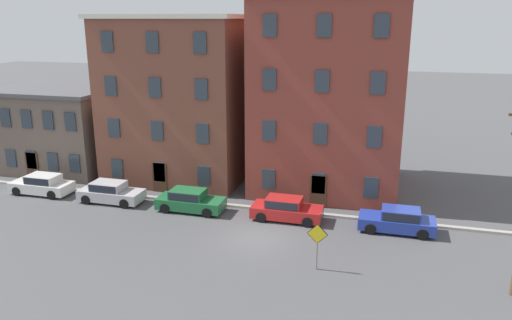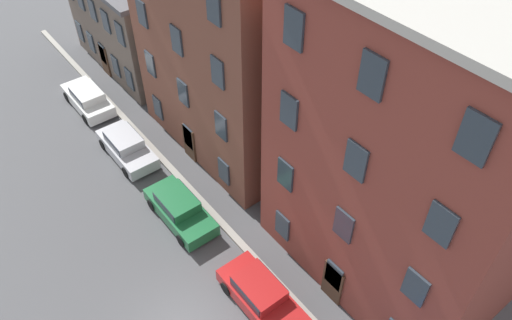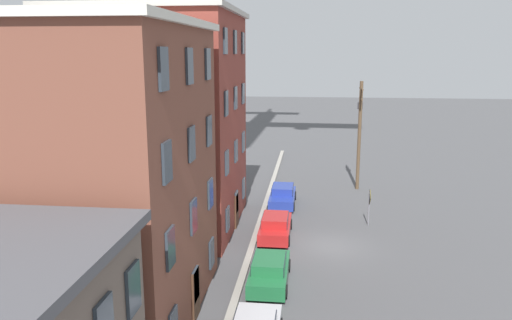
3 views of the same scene
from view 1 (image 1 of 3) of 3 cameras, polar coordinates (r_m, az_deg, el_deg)
ground_plane at (r=28.95m, az=-0.18°, el=-9.00°), size 200.00×200.00×0.00m
kerb_strip at (r=32.92m, az=1.92°, el=-5.69°), size 56.00×0.36×0.16m
apartment_corner at (r=45.57m, az=-20.85°, el=3.70°), size 10.08×9.75×6.73m
apartment_midblock at (r=39.58m, az=-8.43°, el=7.09°), size 10.74×9.52×12.46m
apartment_far at (r=36.89m, az=8.59°, el=7.46°), size 10.67×10.43×13.74m
car_white at (r=38.93m, az=-23.24°, el=-2.52°), size 4.40×1.92×1.43m
car_silver at (r=35.64m, az=-16.31°, el=-3.49°), size 4.40×1.92×1.43m
car_green at (r=32.99m, az=-7.58°, el=-4.53°), size 4.40×1.92×1.43m
car_red at (r=31.35m, az=3.43°, el=-5.53°), size 4.40×1.92×1.43m
car_blue at (r=30.77m, az=15.93°, el=-6.57°), size 4.40×1.92×1.43m
caution_sign at (r=25.17m, az=7.01°, el=-8.98°), size 1.06×0.08×2.46m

